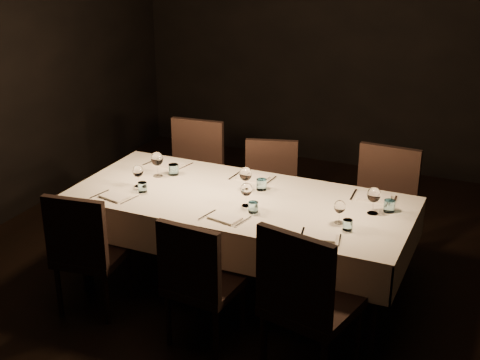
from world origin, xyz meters
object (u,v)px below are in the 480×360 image
at_px(chair_near_center, 198,278).
at_px(chair_near_left, 86,248).
at_px(chair_far_center, 270,190).
at_px(chair_far_left, 193,173).
at_px(chair_far_right, 382,206).
at_px(chair_near_right, 305,299).
at_px(dining_table, 240,207).

bearing_deg(chair_near_center, chair_near_left, 2.05).
bearing_deg(chair_near_left, chair_far_center, -125.26).
bearing_deg(chair_far_left, chair_far_center, -6.01).
bearing_deg(chair_far_right, chair_near_center, -117.34).
height_order(chair_near_center, chair_near_right, chair_near_right).
height_order(dining_table, chair_far_left, chair_far_left).
relative_size(chair_near_center, chair_near_right, 0.88).
xyz_separation_m(chair_far_center, chair_far_right, (0.97, -0.03, 0.04)).
bearing_deg(chair_near_left, chair_far_right, -147.50).
bearing_deg(dining_table, chair_far_right, 39.09).
height_order(dining_table, chair_far_center, chair_far_center).
xyz_separation_m(dining_table, chair_near_right, (0.80, -0.83, -0.11)).
relative_size(chair_near_left, chair_far_center, 1.02).
bearing_deg(chair_near_right, chair_far_left, -32.52).
relative_size(chair_near_center, chair_far_left, 0.92).
height_order(dining_table, chair_near_center, chair_near_center).
bearing_deg(chair_near_right, dining_table, -33.66).
bearing_deg(chair_far_left, chair_far_right, -6.67).
bearing_deg(chair_near_center, chair_near_right, -179.82).
xyz_separation_m(chair_far_left, chair_far_right, (1.71, -0.04, 0.00)).
bearing_deg(chair_far_right, chair_far_left, -179.38).
bearing_deg(dining_table, chair_far_center, 94.65).
bearing_deg(chair_near_left, chair_near_right, 169.61).
relative_size(chair_near_right, chair_far_right, 1.04).
relative_size(chair_near_left, chair_far_right, 0.93).
distance_m(chair_near_center, chair_far_right, 1.75).
relative_size(dining_table, chair_near_left, 2.65).
relative_size(chair_near_right, chair_far_left, 1.04).
bearing_deg(chair_far_right, chair_near_left, -137.71).
xyz_separation_m(dining_table, chair_far_left, (-0.81, 0.77, -0.13)).
bearing_deg(chair_far_right, chair_far_center, -179.88).
height_order(chair_near_center, chair_far_left, chair_far_left).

